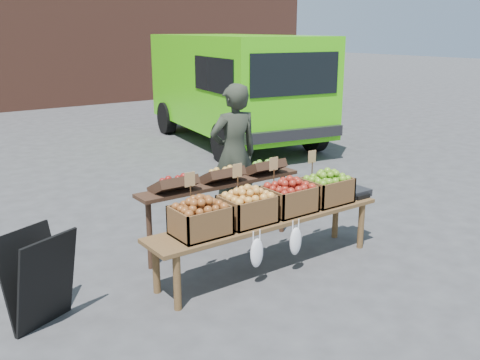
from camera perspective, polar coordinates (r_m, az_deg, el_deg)
ground at (r=5.89m, az=2.88°, el=-8.58°), size 80.00×80.00×0.00m
delivery_van at (r=11.78m, az=-0.58°, el=9.60°), size 3.14×5.45×2.30m
vendor at (r=6.79m, az=-0.65°, el=2.76°), size 0.71×0.51×1.79m
chalkboard_sign at (r=4.83m, az=-20.64°, el=-9.84°), size 0.63×0.50×0.84m
back_table at (r=6.01m, az=-2.01°, el=-2.72°), size 2.10×0.44×1.04m
display_bench at (r=5.61m, az=3.03°, el=-6.69°), size 2.70×0.56×0.57m
crate_golden_apples at (r=5.01m, az=-4.28°, el=-4.32°), size 0.50×0.40×0.28m
crate_russet_pears at (r=5.30m, az=0.78°, el=-3.13°), size 0.50×0.40×0.28m
crate_red_apples at (r=5.63m, az=5.27°, el=-2.04°), size 0.50×0.40×0.28m
crate_green_apples at (r=5.99m, az=9.23°, el=-1.08°), size 0.50×0.40×0.28m
weighing_scale at (r=6.32m, az=11.92°, el=-1.27°), size 0.34×0.30×0.08m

